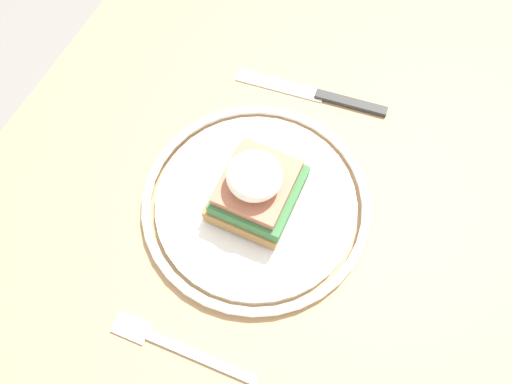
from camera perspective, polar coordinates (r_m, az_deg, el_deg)
name	(u,v)px	position (r m, az deg, el deg)	size (l,w,h in m)	color
ground_plane	(272,319)	(1.27, 1.82, -14.30)	(6.00, 6.00, 0.00)	gray
dining_table	(285,232)	(0.68, 3.29, -4.64)	(0.97, 0.70, 0.73)	tan
plate	(256,202)	(0.55, 0.00, -1.21)	(0.25, 0.25, 0.02)	white
sandwich	(257,188)	(0.51, 0.09, 0.49)	(0.09, 0.09, 0.08)	#9E703D
fork	(176,347)	(0.52, -9.13, -17.07)	(0.02, 0.15, 0.00)	silver
knife	(323,96)	(0.63, 7.61, 10.81)	(0.04, 0.19, 0.01)	#2D2D2D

